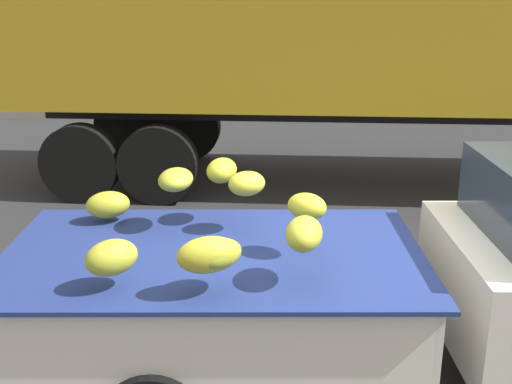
% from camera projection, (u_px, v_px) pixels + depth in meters
% --- Properties ---
extents(ground, '(220.00, 220.00, 0.00)m').
position_uv_depth(ground, '(350.00, 383.00, 4.79)').
color(ground, '#28282B').
extents(curb_strip, '(80.00, 0.80, 0.16)m').
position_uv_depth(curb_strip, '(310.00, 115.00, 14.43)').
color(curb_strip, gray).
rests_on(curb_strip, ground).
extents(pickup_truck, '(5.24, 1.99, 1.70)m').
position_uv_depth(pickup_truck, '(504.00, 278.00, 4.50)').
color(pickup_truck, silver).
rests_on(pickup_truck, ground).
extents(semi_trailer, '(12.05, 2.83, 3.95)m').
position_uv_depth(semi_trailer, '(418.00, 9.00, 8.93)').
color(semi_trailer, gold).
rests_on(semi_trailer, ground).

